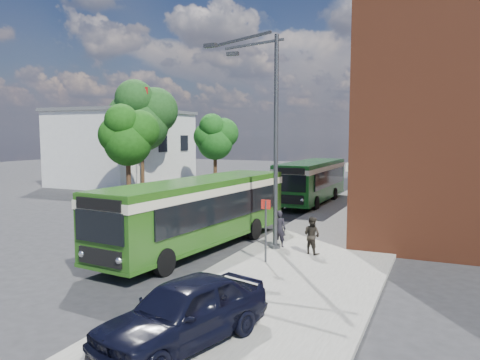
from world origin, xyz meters
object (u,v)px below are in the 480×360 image
at_px(bus_front, 199,207).
at_px(bus_rear, 311,178).
at_px(street_lamp, 268,138).
at_px(parked_car, 184,312).

distance_m(bus_front, bus_rear, 14.65).
distance_m(street_lamp, bus_rear, 14.14).
height_order(street_lamp, parked_car, street_lamp).
bearing_deg(street_lamp, bus_front, -161.73).
bearing_deg(parked_car, street_lamp, 115.31).
relative_size(street_lamp, bus_front, 0.78).
bearing_deg(bus_rear, street_lamp, -82.36).
bearing_deg(bus_front, bus_rear, 86.28).
xyz_separation_m(bus_front, parked_car, (4.28, -8.50, -0.91)).
distance_m(bus_rear, parked_car, 23.38).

